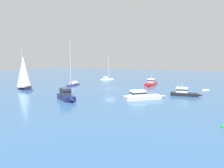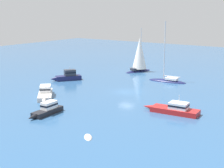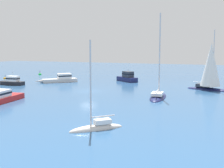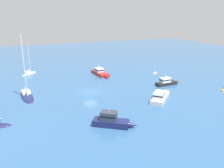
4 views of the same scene
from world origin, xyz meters
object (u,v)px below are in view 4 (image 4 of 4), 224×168
(sloop, at_px, (27,96))
(cabin_cruiser_1, at_px, (112,121))
(mooring_buoy, at_px, (223,91))
(dinghy, at_px, (155,73))
(powerboat, at_px, (160,96))
(cabin_cruiser, at_px, (167,82))
(motor_cruiser, at_px, (100,72))
(sailboat, at_px, (29,74))

(sloop, height_order, cabin_cruiser_1, sloop)
(mooring_buoy, bearing_deg, dinghy, -165.45)
(powerboat, height_order, cabin_cruiser, cabin_cruiser)
(cabin_cruiser_1, bearing_deg, motor_cruiser, 108.49)
(powerboat, distance_m, cabin_cruiser, 9.59)
(motor_cruiser, distance_m, sailboat, 18.48)
(dinghy, bearing_deg, sailboat, -64.28)
(powerboat, height_order, cabin_cruiser_1, cabin_cruiser_1)
(sailboat, xyz_separation_m, powerboat, (28.77, 20.86, 0.48))
(cabin_cruiser, relative_size, mooring_buoy, 4.88)
(sloop, distance_m, sailboat, 17.83)
(cabin_cruiser, xyz_separation_m, mooring_buoy, (7.96, 8.26, -0.67))
(sailboat, bearing_deg, cabin_cruiser, -83.43)
(sailboat, height_order, cabin_cruiser_1, sailboat)
(motor_cruiser, height_order, dinghy, motor_cruiser)
(motor_cruiser, bearing_deg, powerboat, 5.89)
(dinghy, bearing_deg, powerboat, 15.96)
(motor_cruiser, distance_m, cabin_cruiser, 17.59)
(powerboat, relative_size, mooring_buoy, 5.63)
(cabin_cruiser_1, distance_m, mooring_buoy, 27.47)
(motor_cruiser, xyz_separation_m, dinghy, (4.01, 14.06, -0.61))
(powerboat, bearing_deg, mooring_buoy, -46.61)
(sailboat, relative_size, dinghy, 3.85)
(cabin_cruiser, distance_m, cabin_cruiser_1, 22.90)
(sloop, bearing_deg, dinghy, 96.23)
(motor_cruiser, bearing_deg, mooring_buoy, 35.51)
(powerboat, xyz_separation_m, mooring_buoy, (0.87, 14.74, -0.65))
(dinghy, bearing_deg, mooring_buoy, 60.80)
(motor_cruiser, height_order, mooring_buoy, motor_cruiser)
(mooring_buoy, bearing_deg, sloop, -107.72)
(dinghy, xyz_separation_m, cabin_cruiser, (10.11, -3.57, 0.67))
(cabin_cruiser, distance_m, mooring_buoy, 11.49)
(motor_cruiser, relative_size, powerboat, 1.15)
(sloop, relative_size, sailboat, 1.50)
(sailboat, xyz_separation_m, cabin_cruiser_1, (34.94, 8.66, 0.64))
(cabin_cruiser_1, bearing_deg, cabin_cruiser, 70.51)
(sloop, height_order, sailboat, sloop)
(sailboat, bearing_deg, sloop, -140.24)
(dinghy, relative_size, powerboat, 0.30)
(motor_cruiser, bearing_deg, sailboat, -119.02)
(motor_cruiser, xyz_separation_m, sloop, (10.18, -18.48, -0.41))
(sailboat, relative_size, cabin_cruiser, 1.32)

